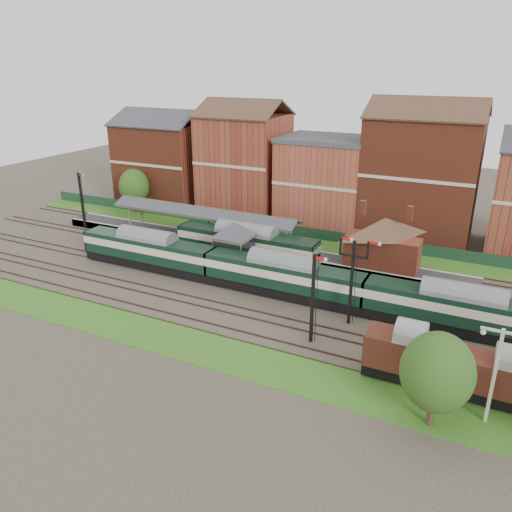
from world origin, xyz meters
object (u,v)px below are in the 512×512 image
at_px(goods_van_a, 408,354).
at_px(dmu_train, 283,276).
at_px(signal_box, 234,246).
at_px(platform_railcar, 246,244).
at_px(semaphore_bracket, 352,277).

bearing_deg(goods_van_a, dmu_train, 147.22).
xyz_separation_m(dmu_train, goods_van_a, (13.98, -9.00, -0.13)).
relative_size(signal_box, goods_van_a, 0.96).
bearing_deg(platform_railcar, signal_box, -87.99).
relative_size(semaphore_bracket, goods_van_a, 1.31).
relative_size(semaphore_bracket, platform_railcar, 0.47).
relative_size(semaphore_bracket, dmu_train, 0.16).
bearing_deg(semaphore_bracket, goods_van_a, -45.97).
bearing_deg(signal_box, platform_railcar, 92.01).
bearing_deg(semaphore_bracket, platform_railcar, 149.29).
bearing_deg(dmu_train, platform_railcar, 138.93).
xyz_separation_m(semaphore_bracket, platform_railcar, (-15.15, 9.00, -2.28)).
bearing_deg(goods_van_a, platform_railcar, 144.13).
height_order(signal_box, dmu_train, signal_box).
bearing_deg(signal_box, goods_van_a, -29.88).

